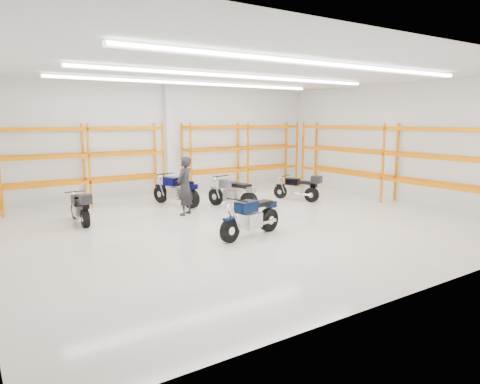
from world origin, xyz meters
TOP-DOWN VIEW (x-y plane):
  - ground at (0.00, 0.00)m, footprint 14.00×14.00m
  - room_shell at (0.00, 0.03)m, footprint 14.02×12.02m
  - motorcycle_main at (-0.69, -1.18)m, footprint 2.21×0.86m
  - motorcycle_back_a at (-4.30, 2.75)m, footprint 0.63×1.96m
  - motorcycle_back_b at (-0.66, 3.71)m, footprint 0.99×2.28m
  - motorcycle_back_c at (0.78, 2.10)m, footprint 0.89×2.28m
  - motorcycle_back_d at (3.75, 2.00)m, footprint 1.02×1.93m
  - standing_man at (-1.08, 2.19)m, footprint 0.85×0.78m
  - structural_column at (0.00, 5.82)m, footprint 0.32×0.32m
  - pallet_racking_back_left at (-3.40, 5.48)m, footprint 5.67×0.87m
  - pallet_racking_back_right at (3.40, 5.48)m, footprint 5.67×0.87m
  - pallet_racking_side at (6.48, 0.00)m, footprint 0.87×9.07m

SIDE VIEW (x-z plane):
  - ground at x=0.00m, z-range 0.00..0.00m
  - motorcycle_back_a at x=-4.30m, z-range -0.02..0.99m
  - motorcycle_back_d at x=3.75m, z-range -0.02..1.01m
  - motorcycle_main at x=-0.69m, z-range -0.04..1.07m
  - motorcycle_back_c at x=0.78m, z-range -0.04..1.10m
  - motorcycle_back_b at x=-0.66m, z-range -0.04..1.11m
  - standing_man at x=-1.08m, z-range 0.00..1.95m
  - pallet_racking_back_left at x=-3.40m, z-range 0.29..3.29m
  - pallet_racking_back_right at x=3.40m, z-range 0.29..3.29m
  - pallet_racking_side at x=6.48m, z-range 0.31..3.31m
  - structural_column at x=0.00m, z-range 0.00..4.50m
  - room_shell at x=0.00m, z-range 1.03..5.54m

